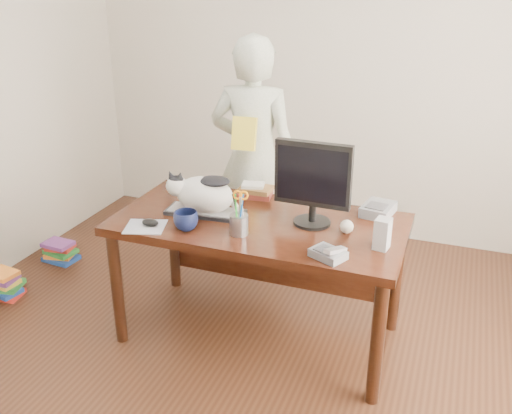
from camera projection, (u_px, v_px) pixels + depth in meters
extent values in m
plane|color=black|center=(219.00, 398.00, 2.93)|extent=(4.50, 4.50, 0.00)
plane|color=silver|center=(334.00, 65.00, 4.34)|extent=(4.00, 0.00, 4.00)
cube|color=black|center=(259.00, 224.00, 3.16)|extent=(1.60, 0.80, 0.05)
cylinder|color=black|center=(117.00, 288.00, 3.25)|extent=(0.07, 0.07, 0.70)
cylinder|color=black|center=(377.00, 344.00, 2.78)|extent=(0.07, 0.07, 0.70)
cylinder|color=black|center=(174.00, 239.00, 3.84)|extent=(0.07, 0.07, 0.70)
cylinder|color=black|center=(396.00, 278.00, 3.36)|extent=(0.07, 0.07, 0.70)
cube|color=black|center=(279.00, 249.00, 3.60)|extent=(1.45, 0.03, 0.50)
cube|color=black|center=(205.00, 212.00, 3.23)|extent=(0.46, 0.20, 0.02)
cube|color=#ACABB1|center=(205.00, 210.00, 3.23)|extent=(0.43, 0.17, 0.00)
ellipsoid|color=white|center=(205.00, 195.00, 3.19)|extent=(0.35, 0.23, 0.21)
ellipsoid|color=white|center=(177.00, 186.00, 3.19)|extent=(0.13, 0.13, 0.11)
ellipsoid|color=black|center=(176.00, 180.00, 3.18)|extent=(0.09, 0.09, 0.04)
cone|color=black|center=(171.00, 175.00, 3.17)|extent=(0.06, 0.06, 0.07)
cone|color=black|center=(180.00, 176.00, 3.15)|extent=(0.06, 0.06, 0.07)
ellipsoid|color=black|center=(214.00, 181.00, 3.14)|extent=(0.19, 0.16, 0.04)
cylinder|color=white|center=(235.00, 206.00, 3.22)|extent=(0.11, 0.14, 0.05)
cylinder|color=black|center=(312.00, 222.00, 3.11)|extent=(0.21, 0.21, 0.02)
cylinder|color=black|center=(312.00, 213.00, 3.09)|extent=(0.04, 0.04, 0.09)
cube|color=black|center=(313.00, 174.00, 2.99)|extent=(0.41, 0.06, 0.35)
cube|color=black|center=(312.00, 176.00, 2.96)|extent=(0.38, 0.01, 0.29)
cylinder|color=gray|center=(239.00, 225.00, 2.97)|extent=(0.11, 0.11, 0.11)
cylinder|color=black|center=(236.00, 207.00, 2.95)|extent=(0.03, 0.04, 0.16)
cylinder|color=#0B4FA7|center=(241.00, 210.00, 2.92)|extent=(0.02, 0.04, 0.16)
cylinder|color=#B4191D|center=(240.00, 207.00, 2.95)|extent=(0.02, 0.04, 0.16)
cylinder|color=#19811B|center=(236.00, 209.00, 2.92)|extent=(0.03, 0.03, 0.16)
cylinder|color=silver|center=(240.00, 207.00, 2.93)|extent=(0.02, 0.03, 0.12)
cylinder|color=silver|center=(242.00, 207.00, 2.92)|extent=(0.02, 0.03, 0.12)
torus|color=orange|center=(238.00, 195.00, 2.90)|extent=(0.05, 0.03, 0.05)
torus|color=orange|center=(244.00, 195.00, 2.90)|extent=(0.05, 0.03, 0.05)
cube|color=#ADB1B9|center=(145.00, 227.00, 3.07)|extent=(0.26, 0.24, 0.00)
ellipsoid|color=black|center=(150.00, 222.00, 3.07)|extent=(0.11, 0.09, 0.04)
imported|color=black|center=(186.00, 221.00, 3.03)|extent=(0.17, 0.17, 0.10)
cube|color=#5A5B5F|center=(328.00, 254.00, 2.74)|extent=(0.20, 0.17, 0.04)
cube|color=#404043|center=(323.00, 249.00, 2.74)|extent=(0.09, 0.10, 0.01)
cube|color=silver|center=(335.00, 250.00, 2.71)|extent=(0.09, 0.14, 0.05)
cube|color=#949496|center=(382.00, 234.00, 2.81)|extent=(0.08, 0.09, 0.16)
sphere|color=silver|center=(347.00, 227.00, 2.99)|extent=(0.07, 0.07, 0.07)
cube|color=#4F1A15|center=(255.00, 193.00, 3.48)|extent=(0.23, 0.18, 0.03)
cube|color=brown|center=(256.00, 189.00, 3.46)|extent=(0.19, 0.14, 0.03)
cube|color=silver|center=(253.00, 185.00, 3.46)|extent=(0.15, 0.13, 0.02)
cube|color=#5A5B5F|center=(378.00, 209.00, 3.22)|extent=(0.19, 0.23, 0.06)
cube|color=#404043|center=(377.00, 206.00, 3.18)|extent=(0.12, 0.12, 0.01)
imported|color=white|center=(254.00, 158.00, 3.91)|extent=(0.63, 0.44, 1.66)
cube|color=yellow|center=(244.00, 134.00, 3.68)|extent=(0.16, 0.11, 0.22)
cube|color=red|center=(5.00, 294.00, 3.83)|extent=(0.25, 0.19, 0.03)
cube|color=#1B45A3|center=(5.00, 291.00, 3.81)|extent=(0.23, 0.18, 0.03)
cube|color=#268030|center=(3.00, 285.00, 3.82)|extent=(0.27, 0.22, 0.03)
cube|color=gold|center=(3.00, 282.00, 3.79)|extent=(0.21, 0.16, 0.03)
cube|color=#6E3483|center=(0.00, 278.00, 3.78)|extent=(0.23, 0.17, 0.03)
cube|color=orange|center=(2.00, 274.00, 3.78)|extent=(0.21, 0.17, 0.03)
cube|color=#1B45A3|center=(61.00, 258.00, 4.30)|extent=(0.25, 0.19, 0.03)
cube|color=orange|center=(60.00, 254.00, 4.29)|extent=(0.22, 0.19, 0.03)
cube|color=#268030|center=(61.00, 251.00, 4.26)|extent=(0.24, 0.19, 0.03)
cube|color=red|center=(60.00, 247.00, 4.27)|extent=(0.21, 0.16, 0.03)
cube|color=#6E3483|center=(58.00, 244.00, 4.25)|extent=(0.22, 0.17, 0.03)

